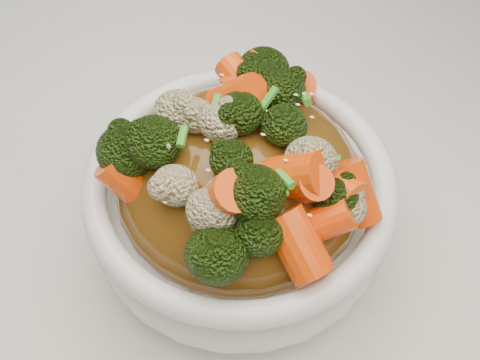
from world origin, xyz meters
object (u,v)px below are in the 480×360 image
at_px(bowl, 240,206).
at_px(broccoli, 240,123).
at_px(carrots, 240,122).
at_px(dining_table, 227,332).

relative_size(bowl, broccoli, 1.26).
bearing_deg(carrots, bowl, 0.00).
bearing_deg(carrots, dining_table, 127.06).
xyz_separation_m(dining_table, bowl, (0.04, -0.05, 0.42)).
height_order(dining_table, bowl, bowl).
height_order(dining_table, carrots, carrots).
bearing_deg(broccoli, carrots, 0.00).
height_order(carrots, broccoli, carrots).
bearing_deg(bowl, carrots, 0.00).
height_order(bowl, carrots, carrots).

